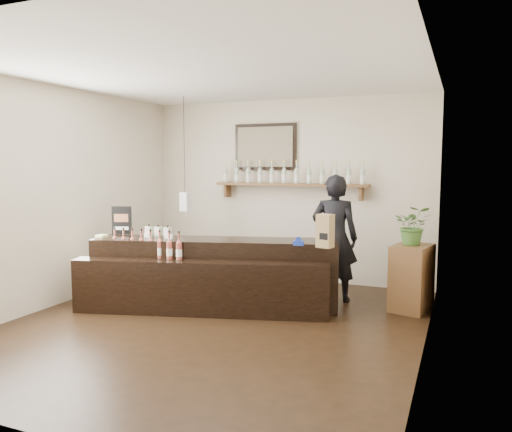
{
  "coord_description": "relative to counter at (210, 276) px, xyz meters",
  "views": [
    {
      "loc": [
        2.56,
        -4.87,
        1.82
      ],
      "look_at": [
        0.23,
        0.7,
        1.18
      ],
      "focal_mm": 35.0,
      "sensor_mm": 36.0,
      "label": 1
    }
  ],
  "objects": [
    {
      "name": "ground",
      "position": [
        0.35,
        -0.58,
        -0.41
      ],
      "size": [
        5.0,
        5.0,
        0.0
      ],
      "primitive_type": "plane",
      "color": "black",
      "rests_on": "ground"
    },
    {
      "name": "room_shell",
      "position": [
        0.35,
        -0.58,
        1.29
      ],
      "size": [
        5.0,
        5.0,
        5.0
      ],
      "color": "beige",
      "rests_on": "ground"
    },
    {
      "name": "back_wall_decor",
      "position": [
        0.2,
        1.79,
        1.35
      ],
      "size": [
        2.66,
        0.96,
        1.69
      ],
      "color": "brown",
      "rests_on": "ground"
    },
    {
      "name": "counter",
      "position": [
        0.0,
        0.0,
        0.0
      ],
      "size": [
        3.13,
        1.65,
        1.01
      ],
      "color": "black",
      "rests_on": "ground"
    },
    {
      "name": "promo_sign",
      "position": [
        -1.36,
        0.03,
        0.65
      ],
      "size": [
        0.26,
        0.1,
        0.38
      ],
      "color": "black",
      "rests_on": "counter"
    },
    {
      "name": "paper_bag",
      "position": [
        1.47,
        0.03,
        0.65
      ],
      "size": [
        0.2,
        0.17,
        0.38
      ],
      "color": "olive",
      "rests_on": "counter"
    },
    {
      "name": "tape_dispenser",
      "position": [
        1.15,
        0.05,
        0.5
      ],
      "size": [
        0.13,
        0.07,
        0.1
      ],
      "color": "#1731A1",
      "rests_on": "counter"
    },
    {
      "name": "side_cabinet",
      "position": [
        2.35,
        0.89,
        0.0
      ],
      "size": [
        0.53,
        0.64,
        0.82
      ],
      "color": "brown",
      "rests_on": "ground"
    },
    {
      "name": "potted_plant",
      "position": [
        2.35,
        0.89,
        0.65
      ],
      "size": [
        0.46,
        0.41,
        0.48
      ],
      "primitive_type": "imported",
      "rotation": [
        0.0,
        0.0,
        0.08
      ],
      "color": "#3B6528",
      "rests_on": "side_cabinet"
    },
    {
      "name": "shopkeeper",
      "position": [
        1.35,
        0.97,
        0.54
      ],
      "size": [
        0.73,
        0.51,
        1.9
      ],
      "primitive_type": "imported",
      "rotation": [
        0.0,
        0.0,
        3.23
      ],
      "color": "black",
      "rests_on": "ground"
    }
  ]
}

